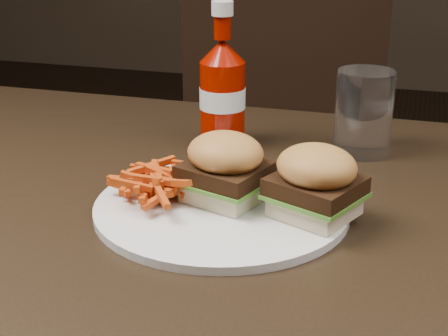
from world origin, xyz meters
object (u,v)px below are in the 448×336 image
(chair_far, at_px, (283,167))
(ketchup_bottle, at_px, (222,106))
(dining_table, at_px, (195,215))
(tumbler, at_px, (364,115))
(plate, at_px, (222,207))

(chair_far, bearing_deg, ketchup_bottle, 85.13)
(dining_table, height_order, tumbler, tumbler)
(dining_table, height_order, ketchup_bottle, ketchup_bottle)
(ketchup_bottle, distance_m, tumbler, 0.20)
(plate, relative_size, ketchup_bottle, 2.29)
(dining_table, height_order, chair_far, dining_table)
(dining_table, relative_size, tumbler, 9.55)
(dining_table, xyz_separation_m, tumbler, (0.17, 0.23, 0.08))
(dining_table, height_order, plate, plate)
(plate, relative_size, tumbler, 2.34)
(chair_far, distance_m, ketchup_bottle, 0.83)
(dining_table, relative_size, chair_far, 2.61)
(chair_far, relative_size, ketchup_bottle, 3.57)
(chair_far, relative_size, tumbler, 3.65)
(ketchup_bottle, bearing_deg, plate, -73.85)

